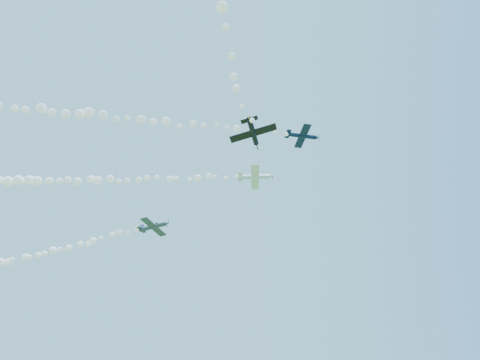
{
  "coord_description": "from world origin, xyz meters",
  "views": [
    {
      "loc": [
        4.71,
        -65.25,
        2.0
      ],
      "look_at": [
        2.6,
        -5.77,
        45.36
      ],
      "focal_mm": 30.0,
      "sensor_mm": 36.0,
      "label": 1
    }
  ],
  "objects_px": {
    "plane_navy": "(302,136)",
    "plane_black": "(253,132)",
    "plane_grey": "(154,227)",
    "plane_white": "(255,177)"
  },
  "relations": [
    {
      "from": "plane_navy",
      "to": "plane_grey",
      "type": "xyz_separation_m",
      "value": [
        -30.14,
        14.84,
        -10.65
      ]
    },
    {
      "from": "plane_navy",
      "to": "plane_black",
      "type": "height_order",
      "value": "plane_navy"
    },
    {
      "from": "plane_white",
      "to": "plane_grey",
      "type": "distance_m",
      "value": 24.46
    },
    {
      "from": "plane_white",
      "to": "plane_black",
      "type": "relative_size",
      "value": 1.33
    },
    {
      "from": "plane_white",
      "to": "plane_navy",
      "type": "relative_size",
      "value": 1.18
    },
    {
      "from": "plane_white",
      "to": "plane_grey",
      "type": "height_order",
      "value": "plane_white"
    },
    {
      "from": "plane_white",
      "to": "plane_navy",
      "type": "height_order",
      "value": "plane_white"
    },
    {
      "from": "plane_grey",
      "to": "plane_navy",
      "type": "bearing_deg",
      "value": -5.27
    },
    {
      "from": "plane_navy",
      "to": "plane_black",
      "type": "relative_size",
      "value": 1.12
    },
    {
      "from": "plane_grey",
      "to": "plane_white",
      "type": "bearing_deg",
      "value": 21.34
    }
  ]
}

